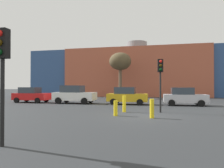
% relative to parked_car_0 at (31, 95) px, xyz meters
% --- Properties ---
extents(ground_plane, '(200.00, 200.00, 0.00)m').
position_rel_parked_car_0_xyz_m(ground_plane, '(12.77, -7.42, -0.85)').
color(ground_plane, '#2D3033').
extents(building_backdrop, '(39.70, 12.99, 10.59)m').
position_rel_parked_car_0_xyz_m(building_backdrop, '(9.98, 20.02, 3.49)').
color(building_backdrop, '#B2563D').
rests_on(building_backdrop, ground_plane).
extents(parked_car_0, '(3.93, 1.93, 1.70)m').
position_rel_parked_car_0_xyz_m(parked_car_0, '(0.00, 0.00, 0.00)').
color(parked_car_0, red).
rests_on(parked_car_0, ground_plane).
extents(parked_car_1, '(4.38, 2.15, 1.90)m').
position_rel_parked_car_0_xyz_m(parked_car_1, '(5.11, -0.00, 0.10)').
color(parked_car_1, white).
rests_on(parked_car_1, ground_plane).
extents(parked_car_2, '(3.98, 1.96, 1.73)m').
position_rel_parked_car_0_xyz_m(parked_car_2, '(10.74, -0.00, 0.01)').
color(parked_car_2, gold).
rests_on(parked_car_2, ground_plane).
extents(parked_car_3, '(3.91, 1.92, 1.69)m').
position_rel_parked_car_0_xyz_m(parked_car_3, '(16.18, -0.00, -0.00)').
color(parked_car_3, silver).
rests_on(parked_car_3, ground_plane).
extents(traffic_light_near_left, '(0.37, 0.36, 3.54)m').
position_rel_parked_car_0_xyz_m(traffic_light_near_left, '(8.99, -14.62, 1.77)').
color(traffic_light_near_left, black).
rests_on(traffic_light_near_left, ground_plane).
extents(traffic_light_island, '(0.39, 0.38, 3.68)m').
position_rel_parked_car_0_xyz_m(traffic_light_island, '(13.85, -5.65, 1.87)').
color(traffic_light_island, black).
rests_on(traffic_light_island, ground_plane).
extents(bare_tree_0, '(3.36, 3.36, 6.97)m').
position_rel_parked_car_0_xyz_m(bare_tree_0, '(8.32, 10.10, 4.66)').
color(bare_tree_0, brown).
rests_on(bare_tree_0, ground_plane).
extents(bollard_yellow_0, '(0.24, 0.24, 1.08)m').
position_rel_parked_car_0_xyz_m(bollard_yellow_0, '(13.31, -8.24, -0.31)').
color(bollard_yellow_0, yellow).
rests_on(bollard_yellow_0, ground_plane).
extents(bollard_yellow_1, '(0.24, 0.24, 0.93)m').
position_rel_parked_car_0_xyz_m(bollard_yellow_1, '(11.13, -7.82, -0.38)').
color(bollard_yellow_1, yellow).
rests_on(bollard_yellow_1, ground_plane).
extents(bollard_yellow_2, '(0.24, 0.24, 1.16)m').
position_rel_parked_car_0_xyz_m(bollard_yellow_2, '(11.38, -5.96, -0.26)').
color(bollard_yellow_2, yellow).
rests_on(bollard_yellow_2, ground_plane).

